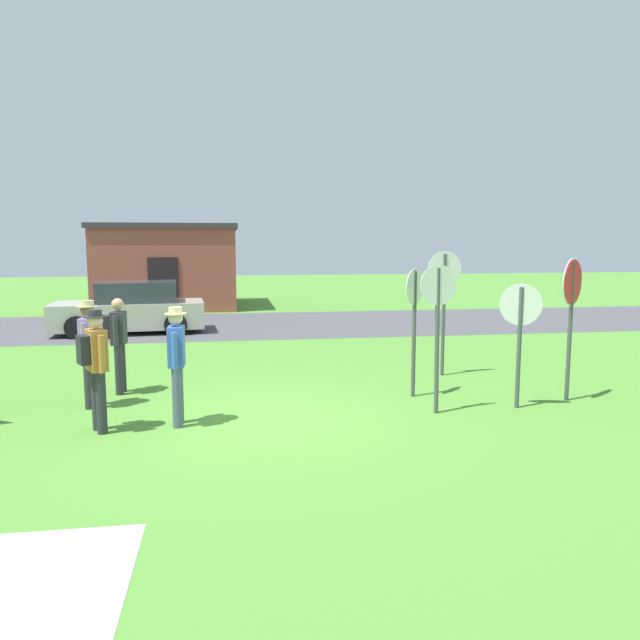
{
  "coord_description": "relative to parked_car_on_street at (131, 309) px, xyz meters",
  "views": [
    {
      "loc": [
        -0.44,
        -8.85,
        2.66
      ],
      "look_at": [
        1.16,
        1.47,
        1.3
      ],
      "focal_mm": 33.66,
      "sensor_mm": 36.0,
      "label": 1
    }
  ],
  "objects": [
    {
      "name": "ground_plane",
      "position": [
        3.26,
        -9.38,
        -0.69
      ],
      "size": [
        80.0,
        80.0,
        0.0
      ],
      "primitive_type": "plane",
      "color": "#518E33"
    },
    {
      "name": "street_asphalt",
      "position": [
        3.26,
        1.17,
        -0.68
      ],
      "size": [
        60.0,
        6.4,
        0.01
      ],
      "primitive_type": "cube",
      "color": "#4C4C51",
      "rests_on": "ground"
    },
    {
      "name": "building_background",
      "position": [
        0.46,
        7.29,
        1.0
      ],
      "size": [
        5.6,
        5.22,
        3.37
      ],
      "color": "brown",
      "rests_on": "ground"
    },
    {
      "name": "parked_car_on_street",
      "position": [
        0.0,
        0.0,
        0.0
      ],
      "size": [
        4.42,
        2.27,
        1.51
      ],
      "color": "#B7B2A3",
      "rests_on": "ground"
    },
    {
      "name": "stop_sign_nearest",
      "position": [
        7.41,
        -9.4,
        0.66
      ],
      "size": [
        0.64,
        0.22,
        2.01
      ],
      "color": "#474C4C",
      "rests_on": "ground"
    },
    {
      "name": "stop_sign_rear_left",
      "position": [
        6.01,
        -9.47,
        0.85
      ],
      "size": [
        0.62,
        0.14,
        2.32
      ],
      "color": "#474C4C",
      "rests_on": "ground"
    },
    {
      "name": "stop_sign_center_cluster",
      "position": [
        7.06,
        -6.93,
        0.99
      ],
      "size": [
        0.68,
        0.07,
        2.49
      ],
      "color": "#474C4C",
      "rests_on": "ground"
    },
    {
      "name": "stop_sign_rear_right",
      "position": [
        5.97,
        -8.44,
        0.79
      ],
      "size": [
        0.44,
        0.46,
        2.22
      ],
      "color": "#474C4C",
      "rests_on": "ground"
    },
    {
      "name": "stop_sign_far_back",
      "position": [
        8.46,
        -9.1,
        0.97
      ],
      "size": [
        0.64,
        0.51,
        2.4
      ],
      "color": "#474C4C",
      "rests_on": "ground"
    },
    {
      "name": "person_near_signs",
      "position": [
        0.98,
        -9.66,
        0.32
      ],
      "size": [
        0.45,
        0.52,
        1.74
      ],
      "color": "#2D2D33",
      "rests_on": "ground"
    },
    {
      "name": "person_in_blue",
      "position": [
        2.07,
        -9.51,
        0.3
      ],
      "size": [
        0.31,
        0.57,
        1.74
      ],
      "color": "#4C5670",
      "rests_on": "ground"
    },
    {
      "name": "person_in_dark_shirt",
      "position": [
        0.6,
        -8.29,
        0.3
      ],
      "size": [
        0.32,
        0.57,
        1.74
      ],
      "color": "#2D2D33",
      "rests_on": "ground"
    },
    {
      "name": "person_holding_notes",
      "position": [
        0.9,
        -7.43,
        0.29
      ],
      "size": [
        0.37,
        0.57,
        1.69
      ],
      "color": "#2D2D33",
      "rests_on": "ground"
    }
  ]
}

